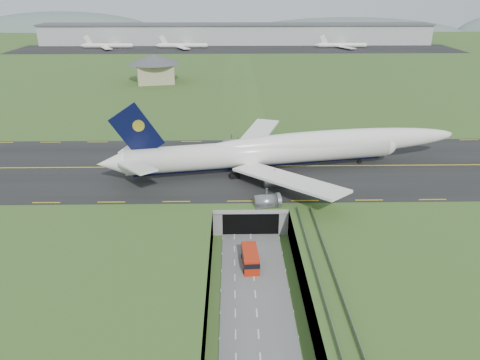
{
  "coord_description": "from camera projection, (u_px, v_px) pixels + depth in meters",
  "views": [
    {
      "loc": [
        -3.86,
        -79.75,
        49.68
      ],
      "look_at": [
        -2.05,
        20.0,
        7.79
      ],
      "focal_mm": 35.0,
      "sensor_mm": 36.0,
      "label": 1
    }
  ],
  "objects": [
    {
      "name": "guideway",
      "position": [
        328.0,
        290.0,
        73.33
      ],
      "size": [
        3.0,
        53.0,
        7.05
      ],
      "color": "#A8A8A3",
      "rests_on": "ground"
    },
    {
      "name": "service_building",
      "position": [
        154.0,
        66.0,
        221.71
      ],
      "size": [
        29.26,
        29.26,
        13.39
      ],
      "rotation": [
        0.0,
        0.0,
        0.22
      ],
      "color": "tan",
      "rests_on": "ground"
    },
    {
      "name": "tunnel_portal",
      "position": [
        249.0,
        203.0,
        106.93
      ],
      "size": [
        17.0,
        22.3,
        6.0
      ],
      "color": "gray",
      "rests_on": "ground"
    },
    {
      "name": "shuttle_tram",
      "position": [
        250.0,
        258.0,
        88.51
      ],
      "size": [
        3.33,
        7.88,
        3.15
      ],
      "rotation": [
        0.0,
        0.0,
        0.06
      ],
      "color": "red",
      "rests_on": "ground"
    },
    {
      "name": "trench_road",
      "position": [
        254.0,
        276.0,
        85.87
      ],
      "size": [
        12.0,
        75.0,
        0.2
      ],
      "primitive_type": "cube",
      "color": "slate",
      "rests_on": "ground"
    },
    {
      "name": "jumbo_jet",
      "position": [
        287.0,
        150.0,
        116.96
      ],
      "size": [
        91.89,
        58.88,
        19.83
      ],
      "rotation": [
        0.0,
        0.0,
        0.19
      ],
      "color": "white",
      "rests_on": "ground"
    },
    {
      "name": "taxiway",
      "position": [
        247.0,
        167.0,
        120.88
      ],
      "size": [
        800.0,
        44.0,
        0.18
      ],
      "primitive_type": "cube",
      "color": "black",
      "rests_on": "airfield_deck"
    },
    {
      "name": "cargo_terminal",
      "position": [
        236.0,
        34.0,
        363.43
      ],
      "size": [
        320.0,
        67.0,
        15.6
      ],
      "color": "#B2B2B2",
      "rests_on": "ground"
    },
    {
      "name": "ground",
      "position": [
        252.0,
        255.0,
        92.82
      ],
      "size": [
        900.0,
        900.0,
        0.0
      ],
      "primitive_type": "plane",
      "color": "#354E1F",
      "rests_on": "ground"
    },
    {
      "name": "distant_hills",
      "position": [
        296.0,
        39.0,
        491.85
      ],
      "size": [
        700.0,
        91.0,
        60.0
      ],
      "color": "slate",
      "rests_on": "ground"
    },
    {
      "name": "airfield_deck",
      "position": [
        252.0,
        242.0,
        91.66
      ],
      "size": [
        800.0,
        800.0,
        6.0
      ],
      "primitive_type": "cube",
      "color": "gray",
      "rests_on": "ground"
    }
  ]
}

